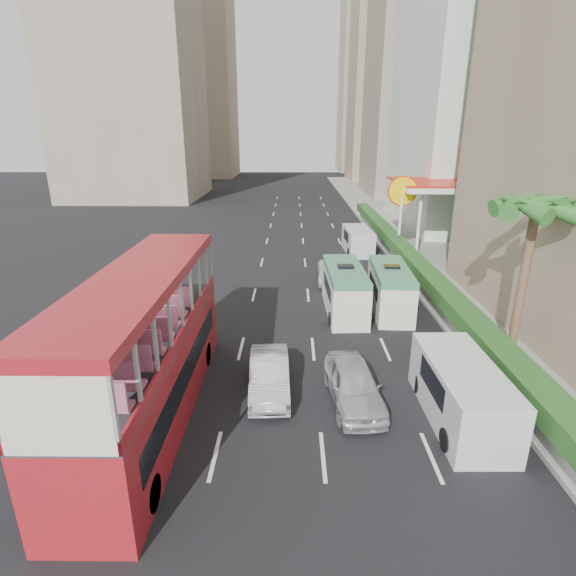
{
  "coord_description": "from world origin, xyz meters",
  "views": [
    {
      "loc": [
        -1.32,
        -12.93,
        9.06
      ],
      "look_at": [
        -1.5,
        4.0,
        3.2
      ],
      "focal_mm": 28.0,
      "sensor_mm": 36.0,
      "label": 1
    }
  ],
  "objects_px": {
    "car_silver_lane_a": "(270,391)",
    "panel_van_far": "(358,240)",
    "double_decker_bus": "(147,348)",
    "car_silver_lane_b": "(353,402)",
    "minibus_near": "(344,290)",
    "minibus_far": "(390,289)",
    "panel_van_near": "(461,392)",
    "palm_tree": "(522,285)",
    "van_asset": "(335,282)",
    "shell_station": "(434,216)"
  },
  "relations": [
    {
      "from": "van_asset",
      "to": "minibus_far",
      "type": "height_order",
      "value": "minibus_far"
    },
    {
      "from": "double_decker_bus",
      "to": "panel_van_near",
      "type": "xyz_separation_m",
      "value": [
        10.23,
        -0.08,
        -1.53
      ]
    },
    {
      "from": "double_decker_bus",
      "to": "palm_tree",
      "type": "bearing_deg",
      "value": 16.16
    },
    {
      "from": "panel_van_near",
      "to": "van_asset",
      "type": "bearing_deg",
      "value": 100.14
    },
    {
      "from": "van_asset",
      "to": "panel_van_near",
      "type": "bearing_deg",
      "value": -76.29
    },
    {
      "from": "double_decker_bus",
      "to": "palm_tree",
      "type": "height_order",
      "value": "palm_tree"
    },
    {
      "from": "car_silver_lane_a",
      "to": "car_silver_lane_b",
      "type": "distance_m",
      "value": 3.08
    },
    {
      "from": "van_asset",
      "to": "palm_tree",
      "type": "xyz_separation_m",
      "value": [
        6.41,
        -10.49,
        3.38
      ]
    },
    {
      "from": "double_decker_bus",
      "to": "car_silver_lane_a",
      "type": "distance_m",
      "value": 4.85
    },
    {
      "from": "palm_tree",
      "to": "shell_station",
      "type": "distance_m",
      "value": 19.14
    },
    {
      "from": "van_asset",
      "to": "minibus_near",
      "type": "bearing_deg",
      "value": -86.89
    },
    {
      "from": "van_asset",
      "to": "minibus_far",
      "type": "relative_size",
      "value": 0.86
    },
    {
      "from": "panel_van_near",
      "to": "palm_tree",
      "type": "height_order",
      "value": "palm_tree"
    },
    {
      "from": "car_silver_lane_b",
      "to": "palm_tree",
      "type": "xyz_separation_m",
      "value": [
        6.96,
        3.16,
        3.38
      ]
    },
    {
      "from": "minibus_far",
      "to": "panel_van_near",
      "type": "relative_size",
      "value": 1.07
    },
    {
      "from": "double_decker_bus",
      "to": "shell_station",
      "type": "distance_m",
      "value": 28.02
    },
    {
      "from": "car_silver_lane_a",
      "to": "panel_van_near",
      "type": "xyz_separation_m",
      "value": [
        6.39,
        -1.64,
        1.0
      ]
    },
    {
      "from": "car_silver_lane_a",
      "to": "minibus_far",
      "type": "height_order",
      "value": "minibus_far"
    },
    {
      "from": "double_decker_bus",
      "to": "car_silver_lane_a",
      "type": "height_order",
      "value": "double_decker_bus"
    },
    {
      "from": "double_decker_bus",
      "to": "van_asset",
      "type": "bearing_deg",
      "value": 62.98
    },
    {
      "from": "palm_tree",
      "to": "car_silver_lane_a",
      "type": "bearing_deg",
      "value": -166.21
    },
    {
      "from": "car_silver_lane_a",
      "to": "panel_van_near",
      "type": "distance_m",
      "value": 6.67
    },
    {
      "from": "car_silver_lane_a",
      "to": "panel_van_far",
      "type": "distance_m",
      "value": 21.53
    },
    {
      "from": "van_asset",
      "to": "panel_van_near",
      "type": "height_order",
      "value": "panel_van_near"
    },
    {
      "from": "panel_van_far",
      "to": "shell_station",
      "type": "height_order",
      "value": "shell_station"
    },
    {
      "from": "minibus_far",
      "to": "shell_station",
      "type": "bearing_deg",
      "value": 68.2
    },
    {
      "from": "minibus_far",
      "to": "car_silver_lane_b",
      "type": "bearing_deg",
      "value": -106.13
    },
    {
      "from": "car_silver_lane_b",
      "to": "minibus_near",
      "type": "relative_size",
      "value": 0.76
    },
    {
      "from": "car_silver_lane_a",
      "to": "panel_van_far",
      "type": "relative_size",
      "value": 0.86
    },
    {
      "from": "double_decker_bus",
      "to": "minibus_near",
      "type": "height_order",
      "value": "double_decker_bus"
    },
    {
      "from": "minibus_far",
      "to": "panel_van_far",
      "type": "height_order",
      "value": "minibus_far"
    },
    {
      "from": "car_silver_lane_a",
      "to": "van_asset",
      "type": "xyz_separation_m",
      "value": [
        3.55,
        12.94,
        0.0
      ]
    },
    {
      "from": "panel_van_near",
      "to": "palm_tree",
      "type": "distance_m",
      "value": 5.92
    },
    {
      "from": "minibus_far",
      "to": "shell_station",
      "type": "relative_size",
      "value": 0.67
    },
    {
      "from": "minibus_near",
      "to": "palm_tree",
      "type": "bearing_deg",
      "value": -41.96
    },
    {
      "from": "van_asset",
      "to": "panel_van_far",
      "type": "height_order",
      "value": "panel_van_far"
    },
    {
      "from": "double_decker_bus",
      "to": "minibus_far",
      "type": "distance_m",
      "value": 13.9
    },
    {
      "from": "shell_station",
      "to": "panel_van_near",
      "type": "bearing_deg",
      "value": -104.04
    },
    {
      "from": "minibus_near",
      "to": "minibus_far",
      "type": "xyz_separation_m",
      "value": [
        2.46,
        0.25,
        -0.04
      ]
    },
    {
      "from": "van_asset",
      "to": "minibus_near",
      "type": "distance_m",
      "value": 5.21
    },
    {
      "from": "double_decker_bus",
      "to": "car_silver_lane_a",
      "type": "relative_size",
      "value": 2.71
    },
    {
      "from": "panel_van_far",
      "to": "panel_van_near",
      "type": "bearing_deg",
      "value": -91.53
    },
    {
      "from": "car_silver_lane_a",
      "to": "palm_tree",
      "type": "xyz_separation_m",
      "value": [
        9.96,
        2.44,
        3.38
      ]
    },
    {
      "from": "van_asset",
      "to": "palm_tree",
      "type": "distance_m",
      "value": 12.75
    },
    {
      "from": "panel_van_far",
      "to": "palm_tree",
      "type": "xyz_separation_m",
      "value": [
        3.92,
        -18.2,
        2.44
      ]
    },
    {
      "from": "car_silver_lane_b",
      "to": "palm_tree",
      "type": "height_order",
      "value": "palm_tree"
    },
    {
      "from": "minibus_near",
      "to": "car_silver_lane_a",
      "type": "bearing_deg",
      "value": -115.99
    },
    {
      "from": "car_silver_lane_b",
      "to": "minibus_far",
      "type": "relative_size",
      "value": 0.78
    },
    {
      "from": "minibus_far",
      "to": "shell_station",
      "type": "distance_m",
      "value": 14.74
    },
    {
      "from": "minibus_near",
      "to": "panel_van_far",
      "type": "xyz_separation_m",
      "value": [
        2.45,
        12.77,
        -0.28
      ]
    }
  ]
}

